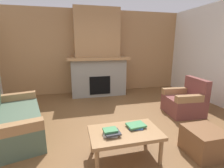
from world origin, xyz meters
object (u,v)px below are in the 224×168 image
object	(u,v)px
couch	(12,120)
coffee_table	(125,135)
fireplace	(98,59)
ottoman	(204,142)
armchair	(185,102)

from	to	relation	value
couch	coffee_table	bearing A→B (deg)	-32.12
fireplace	ottoman	size ratio (longest dim) A/B	5.19
armchair	coffee_table	size ratio (longest dim) A/B	0.85
fireplace	coffee_table	world-z (taller)	fireplace
couch	coffee_table	distance (m)	2.12
fireplace	coffee_table	bearing A→B (deg)	-92.49
armchair	ottoman	xyz separation A→B (m)	(-0.70, -1.38, -0.09)
armchair	fireplace	bearing A→B (deg)	129.87
couch	fireplace	bearing A→B (deg)	48.09
fireplace	armchair	bearing A→B (deg)	-50.13
couch	ottoman	xyz separation A→B (m)	(2.99, -1.32, -0.09)
ottoman	armchair	bearing A→B (deg)	63.07
couch	ottoman	distance (m)	3.27
fireplace	ottoman	distance (m)	3.76
coffee_table	ottoman	size ratio (longest dim) A/B	1.92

